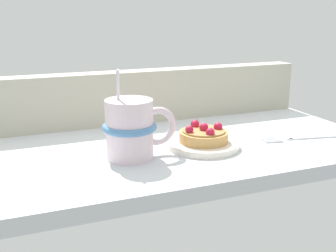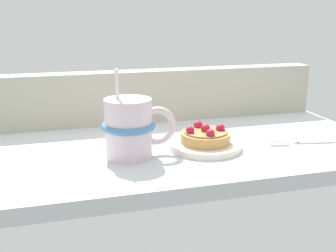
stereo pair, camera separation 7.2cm
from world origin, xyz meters
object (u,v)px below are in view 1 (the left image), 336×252
object	(u,v)px
coffee_mug	(131,129)
dessert_fork	(303,138)
raspberry_tart	(204,135)
dessert_plate	(203,145)

from	to	relation	value
coffee_mug	dessert_fork	size ratio (longest dim) A/B	0.90
coffee_mug	dessert_fork	world-z (taller)	coffee_mug
coffee_mug	raspberry_tart	bearing A→B (deg)	0.77
raspberry_tart	coffee_mug	bearing A→B (deg)	-179.23
dessert_plate	coffee_mug	world-z (taller)	coffee_mug
dessert_plate	dessert_fork	size ratio (longest dim) A/B	0.77
dessert_plate	dessert_fork	bearing A→B (deg)	-7.08
dessert_plate	raspberry_tart	distance (cm)	1.80
dessert_fork	dessert_plate	bearing A→B (deg)	172.92
raspberry_tart	coffee_mug	size ratio (longest dim) A/B	0.58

